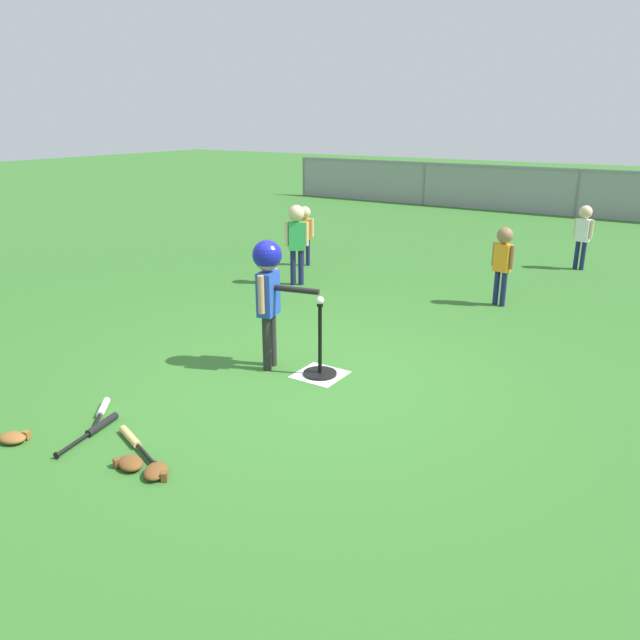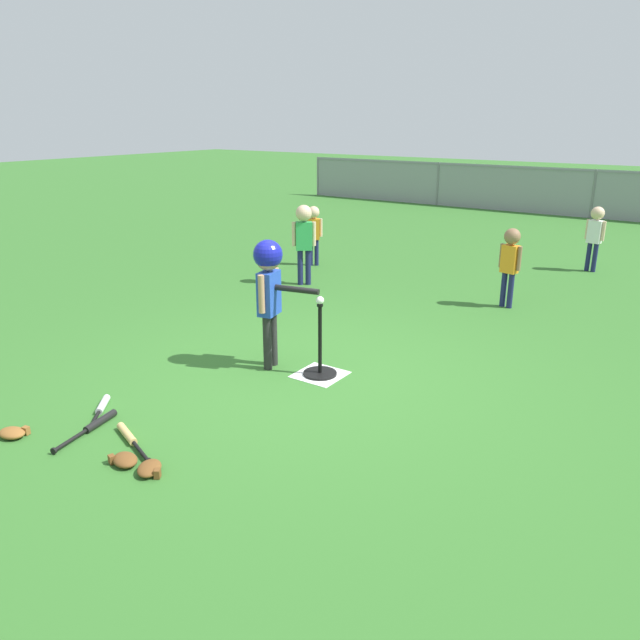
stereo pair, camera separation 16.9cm
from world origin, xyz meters
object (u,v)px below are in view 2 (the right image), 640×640
object	(u,v)px
spare_bat_black	(94,425)
fielder_deep_left	(595,230)
glove_by_plate	(125,460)
glove_tossed_aside	(13,433)
fielder_near_right	(510,257)
batter_child	(269,278)
glove_near_bats	(150,468)
spare_bat_silver	(101,408)
batting_tee	(320,364)
spare_bat_wood	(130,438)
fielder_near_left	(304,234)
baseball_on_tee	(320,300)
fielder_deep_center	(314,228)

from	to	relation	value
spare_bat_black	fielder_deep_left	bearing A→B (deg)	75.01
glove_by_plate	glove_tossed_aside	size ratio (longest dim) A/B	1.05
fielder_near_right	glove_tossed_aside	distance (m)	5.86
batter_child	glove_by_plate	bearing A→B (deg)	-82.37
glove_near_bats	spare_bat_black	bearing A→B (deg)	168.17
spare_bat_black	glove_by_plate	xyz separation A→B (m)	(0.62, -0.21, 0.01)
glove_near_bats	spare_bat_silver	bearing A→B (deg)	159.54
spare_bat_silver	spare_bat_black	bearing A→B (deg)	-46.13
glove_near_bats	batting_tee	bearing A→B (deg)	89.85
spare_bat_silver	fielder_near_right	bearing A→B (deg)	69.49
spare_bat_wood	glove_near_bats	distance (m)	0.51
fielder_deep_left	spare_bat_wood	xyz separation A→B (m)	(-1.67, -7.66, -0.63)
fielder_near_right	glove_near_bats	bearing A→B (deg)	-98.02
spare_bat_black	fielder_near_left	bearing A→B (deg)	105.03
spare_bat_silver	glove_tossed_aside	distance (m)	0.69
batter_child	spare_bat_black	bearing A→B (deg)	-101.44
glove_by_plate	glove_near_bats	bearing A→B (deg)	6.29
glove_near_bats	baseball_on_tee	bearing A→B (deg)	89.85
fielder_near_right	glove_by_plate	size ratio (longest dim) A/B	3.95
baseball_on_tee	spare_bat_silver	distance (m)	2.10
spare_bat_silver	fielder_deep_center	bearing A→B (deg)	106.48
baseball_on_tee	glove_by_plate	xyz separation A→B (m)	(-0.24, -2.09, -0.71)
fielder_deep_left	glove_tossed_aside	bearing A→B (deg)	-106.83
baseball_on_tee	batter_child	xyz separation A→B (m)	(-0.50, -0.11, 0.16)
batting_tee	fielder_near_left	distance (m)	3.37
fielder_near_left	spare_bat_wood	world-z (taller)	fielder_near_left
spare_bat_black	glove_by_plate	world-z (taller)	glove_by_plate
batter_child	spare_bat_black	size ratio (longest dim) A/B	1.90
fielder_near_right	glove_tossed_aside	bearing A→B (deg)	-110.00
batting_tee	baseball_on_tee	bearing A→B (deg)	-86.42
spare_bat_silver	fielder_deep_left	bearing A→B (deg)	73.11
baseball_on_tee	fielder_deep_center	xyz separation A→B (m)	(-2.64, 3.65, -0.12)
spare_bat_silver	glove_by_plate	bearing A→B (deg)	-26.97
batter_child	spare_bat_wood	world-z (taller)	batter_child
batting_tee	glove_by_plate	xyz separation A→B (m)	(-0.24, -2.09, -0.08)
glove_tossed_aside	batter_child	bearing A→B (deg)	71.06
fielder_deep_left	fielder_near_left	bearing A→B (deg)	-135.29
spare_bat_wood	spare_bat_black	world-z (taller)	same
fielder_deep_center	batter_child	bearing A→B (deg)	-60.34
fielder_near_right	spare_bat_black	bearing A→B (deg)	-107.54
glove_by_plate	glove_tossed_aside	world-z (taller)	same
batter_child	glove_by_plate	xyz separation A→B (m)	(0.27, -1.98, -0.86)
fielder_deep_left	batter_child	bearing A→B (deg)	-106.03
batter_child	glove_near_bats	bearing A→B (deg)	-75.65
glove_by_plate	glove_tossed_aside	xyz separation A→B (m)	(-1.02, -0.23, 0.00)
batting_tee	glove_tossed_aside	size ratio (longest dim) A/B	2.87
glove_near_bats	glove_tossed_aside	world-z (taller)	same
baseball_on_tee	spare_bat_silver	xyz separation A→B (m)	(-1.07, -1.66, -0.71)
fielder_deep_left	fielder_near_left	distance (m)	4.59
spare_bat_black	glove_tossed_aside	bearing A→B (deg)	-132.33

